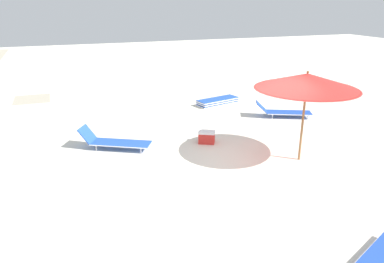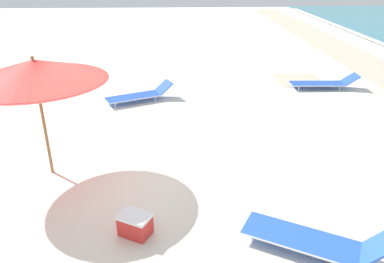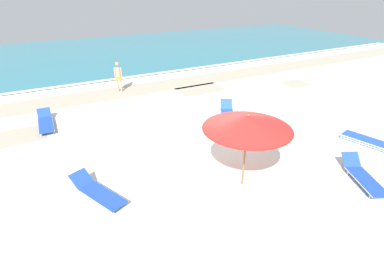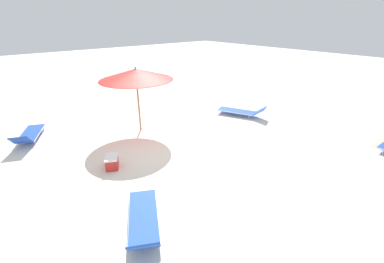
% 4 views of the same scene
% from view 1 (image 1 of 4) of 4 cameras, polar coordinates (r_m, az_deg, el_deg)
% --- Properties ---
extents(ground_plane, '(60.00, 60.00, 0.16)m').
position_cam_1_polar(ground_plane, '(10.15, 8.46, -5.34)').
color(ground_plane, silver).
extents(beach_umbrella, '(2.68, 2.68, 2.44)m').
position_cam_1_polar(beach_umbrella, '(10.05, 17.11, 7.31)').
color(beach_umbrella, olive).
rests_on(beach_umbrella, ground_plane).
extents(lounger_stack, '(1.07, 1.96, 0.24)m').
position_cam_1_polar(lounger_stack, '(15.66, 3.96, 4.61)').
color(lounger_stack, blue).
rests_on(lounger_stack, ground_plane).
extents(sun_lounger_under_umbrella, '(1.52, 2.10, 0.62)m').
position_cam_1_polar(sun_lounger_under_umbrella, '(11.19, -11.83, -1.45)').
color(sun_lounger_under_umbrella, blue).
rests_on(sun_lounger_under_umbrella, ground_plane).
extents(sun_lounger_near_water_left, '(1.40, 2.15, 0.51)m').
position_cam_1_polar(sun_lounger_near_water_left, '(6.96, 26.87, -17.47)').
color(sun_lounger_near_water_left, blue).
rests_on(sun_lounger_near_water_left, ground_plane).
extents(sun_lounger_near_water_right, '(1.40, 2.10, 0.56)m').
position_cam_1_polar(sun_lounger_near_water_right, '(14.29, 13.67, 3.01)').
color(sun_lounger_near_water_right, blue).
rests_on(sun_lounger_near_water_right, ground_plane).
extents(cooler_box, '(0.55, 0.61, 0.37)m').
position_cam_1_polar(cooler_box, '(11.38, 2.26, -0.85)').
color(cooler_box, red).
rests_on(cooler_box, ground_plane).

